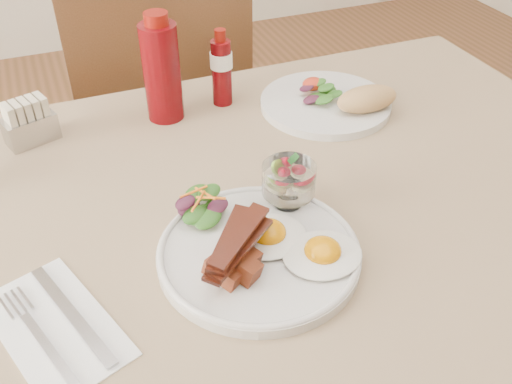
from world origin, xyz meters
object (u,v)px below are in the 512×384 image
(fruit_cup, at_px, (289,180))
(second_plate, at_px, (335,101))
(main_plate, at_px, (259,253))
(chair_far, at_px, (161,124))
(ketchup_bottle, at_px, (162,71))
(table, at_px, (254,245))
(sugar_caddy, at_px, (29,124))
(hot_sauce_bottle, at_px, (221,69))

(fruit_cup, height_order, second_plate, fruit_cup)
(main_plate, distance_m, fruit_cup, 0.12)
(chair_far, distance_m, ketchup_bottle, 0.48)
(table, xyz_separation_m, sugar_caddy, (-0.30, 0.31, 0.12))
(table, bearing_deg, chair_far, 90.00)
(second_plate, xyz_separation_m, hot_sauce_bottle, (-0.19, 0.11, 0.06))
(fruit_cup, bearing_deg, chair_far, 93.27)
(ketchup_bottle, height_order, sugar_caddy, ketchup_bottle)
(hot_sauce_bottle, relative_size, sugar_caddy, 1.53)
(table, relative_size, main_plate, 4.75)
(main_plate, xyz_separation_m, second_plate, (0.29, 0.33, 0.01))
(hot_sauce_bottle, height_order, sugar_caddy, hot_sauce_bottle)
(hot_sauce_bottle, bearing_deg, second_plate, -28.50)
(main_plate, bearing_deg, second_plate, 48.25)
(main_plate, bearing_deg, table, 71.61)
(hot_sauce_bottle, distance_m, sugar_caddy, 0.36)
(table, distance_m, second_plate, 0.35)
(second_plate, bearing_deg, chair_far, 119.52)
(sugar_caddy, bearing_deg, hot_sauce_bottle, -17.46)
(second_plate, relative_size, ketchup_bottle, 1.25)
(main_plate, height_order, sugar_caddy, sugar_caddy)
(second_plate, distance_m, hot_sauce_bottle, 0.23)
(second_plate, xyz_separation_m, ketchup_bottle, (-0.31, 0.09, 0.08))
(second_plate, bearing_deg, ketchup_bottle, 163.10)
(chair_far, distance_m, second_plate, 0.57)
(fruit_cup, xyz_separation_m, ketchup_bottle, (-0.10, 0.35, 0.03))
(chair_far, height_order, hot_sauce_bottle, chair_far)
(fruit_cup, bearing_deg, sugar_caddy, 134.19)
(second_plate, distance_m, ketchup_bottle, 0.34)
(main_plate, bearing_deg, fruit_cup, 44.54)
(ketchup_bottle, bearing_deg, sugar_caddy, 178.85)
(chair_far, height_order, main_plate, chair_far)
(ketchup_bottle, bearing_deg, main_plate, -87.40)
(table, xyz_separation_m, fruit_cup, (0.04, -0.04, 0.15))
(main_plate, distance_m, ketchup_bottle, 0.43)
(main_plate, bearing_deg, hot_sauce_bottle, 77.19)
(main_plate, relative_size, hot_sauce_bottle, 1.85)
(main_plate, distance_m, sugar_caddy, 0.50)
(table, relative_size, ketchup_bottle, 6.56)
(second_plate, height_order, sugar_caddy, sugar_caddy)
(ketchup_bottle, distance_m, hot_sauce_bottle, 0.12)
(main_plate, xyz_separation_m, ketchup_bottle, (-0.02, 0.42, 0.09))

